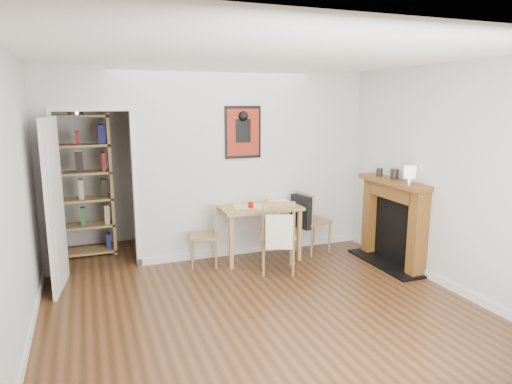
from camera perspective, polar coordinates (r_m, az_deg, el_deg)
name	(u,v)px	position (r m, az deg, el deg)	size (l,w,h in m)	color
ground	(249,293)	(5.38, -0.94, -12.51)	(5.20, 5.20, 0.00)	#54301B
room_shell	(222,166)	(6.29, -4.25, 3.28)	(5.20, 5.20, 5.20)	#B9B9B7
dining_table	(258,212)	(6.32, 0.31, -2.52)	(1.10, 0.70, 0.75)	olive
chair_left	(204,236)	(6.14, -6.54, -5.54)	(0.49, 0.49, 0.80)	olive
chair_right	(312,221)	(6.68, 7.01, -3.61)	(0.59, 0.54, 0.89)	olive
chair_front	(278,235)	(5.87, 2.75, -5.35)	(0.62, 0.66, 0.97)	olive
bookshelf	(81,186)	(6.85, -21.03, 0.66)	(0.85, 0.34, 2.02)	olive
fireplace	(394,219)	(6.39, 16.84, -3.30)	(0.45, 1.25, 1.16)	brown
red_glass	(251,205)	(6.13, -0.66, -1.65)	(0.07, 0.07, 0.09)	maroon
orange_fruit	(266,202)	(6.39, 1.30, -1.20)	(0.07, 0.07, 0.07)	#E8510C
placemat	(250,206)	(6.26, -0.78, -1.79)	(0.43, 0.32, 0.00)	beige
notebook	(279,202)	(6.52, 2.85, -1.22)	(0.30, 0.22, 0.01)	white
mantel_lamp	(410,173)	(5.90, 18.68, 2.25)	(0.15, 0.15, 0.23)	silver
ceramic_jar_a	(395,174)	(6.30, 16.93, 2.17)	(0.11, 0.11, 0.13)	black
ceramic_jar_b	(380,172)	(6.48, 15.18, 2.42)	(0.09, 0.09, 0.11)	black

